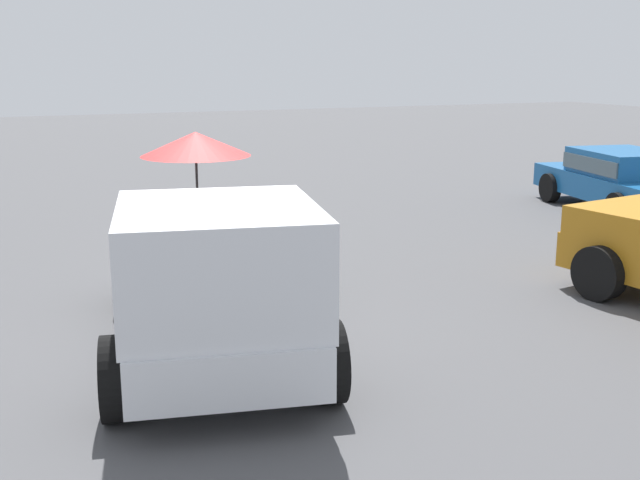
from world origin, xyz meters
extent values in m
plane|color=#4C4C4F|center=(0.00, 0.00, 0.00)|extent=(80.00, 80.00, 0.00)
cylinder|color=black|center=(1.91, 0.60, 0.40)|extent=(0.84, 0.44, 0.80)
cylinder|color=black|center=(1.51, -1.32, 0.40)|extent=(0.84, 0.44, 0.80)
cylinder|color=black|center=(-1.51, 1.32, 0.40)|extent=(0.84, 0.44, 0.80)
cylinder|color=black|center=(-1.91, -0.60, 0.40)|extent=(0.84, 0.44, 0.80)
cube|color=silver|center=(0.00, 0.00, 0.57)|extent=(5.26, 2.79, 0.50)
cube|color=silver|center=(1.37, -0.29, 1.36)|extent=(2.44, 2.25, 1.08)
cube|color=#4C606B|center=(2.35, -0.50, 1.56)|extent=(0.41, 1.70, 0.64)
cube|color=black|center=(-1.13, 0.24, 0.85)|extent=(3.12, 2.38, 0.06)
cube|color=silver|center=(-0.94, 1.14, 1.08)|extent=(2.76, 0.68, 0.40)
cube|color=silver|center=(-1.32, -0.66, 1.08)|extent=(2.76, 0.68, 0.40)
cube|color=silver|center=(-2.45, 0.52, 1.08)|extent=(0.48, 1.82, 0.40)
ellipsoid|color=#472D19|center=(-0.34, 0.07, 1.14)|extent=(0.73, 0.45, 0.52)
sphere|color=#472D19|center=(-0.05, 0.01, 1.46)|extent=(0.33, 0.33, 0.28)
cone|color=#472D19|center=(-0.03, 0.09, 1.60)|extent=(0.11, 0.11, 0.12)
cone|color=#472D19|center=(-0.07, -0.07, 1.60)|extent=(0.11, 0.11, 0.12)
cylinder|color=black|center=(-0.61, 0.04, 1.52)|extent=(0.04, 0.04, 1.29)
cone|color=red|center=(-0.61, 0.04, 2.27)|extent=(1.52, 1.52, 0.28)
cylinder|color=black|center=(0.41, 5.34, 0.38)|extent=(0.79, 0.37, 0.76)
cylinder|color=black|center=(-5.93, 9.74, 0.33)|extent=(0.69, 0.34, 0.66)
cylinder|color=black|center=(-5.60, 11.47, 0.33)|extent=(0.69, 0.34, 0.66)
cylinder|color=black|center=(-3.28, 9.24, 0.33)|extent=(0.69, 0.34, 0.66)
cube|color=#195999|center=(-4.44, 10.36, 0.55)|extent=(4.55, 2.53, 0.52)
cube|color=#195999|center=(-4.34, 10.34, 1.05)|extent=(2.36, 1.96, 0.56)
cube|color=#4C606B|center=(-4.34, 10.34, 1.05)|extent=(2.32, 2.03, 0.32)
camera|label=1|loc=(8.36, -2.29, 3.24)|focal=44.05mm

